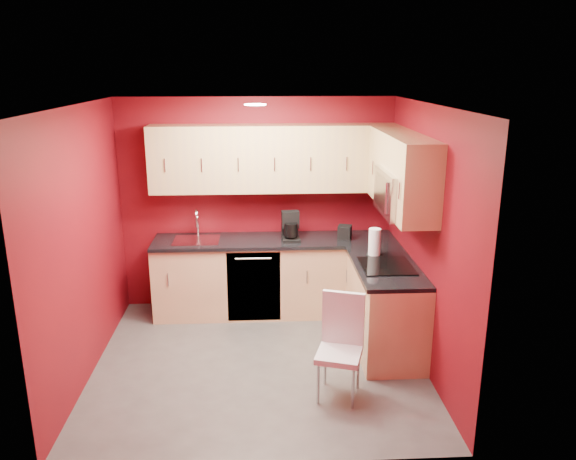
{
  "coord_description": "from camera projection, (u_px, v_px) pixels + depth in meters",
  "views": [
    {
      "loc": [
        0.02,
        -5.0,
        2.82
      ],
      "look_at": [
        0.32,
        0.55,
        1.2
      ],
      "focal_mm": 35.0,
      "sensor_mm": 36.0,
      "label": 1
    }
  ],
  "objects": [
    {
      "name": "countertop_right",
      "position": [
        386.0,
        267.0,
        5.62
      ],
      "size": [
        0.63,
        1.27,
        0.04
      ],
      "primitive_type": "cube",
      "color": "black",
      "rests_on": "base_cabinets_right"
    },
    {
      "name": "paper_towel",
      "position": [
        375.0,
        242.0,
        5.86
      ],
      "size": [
        0.19,
        0.19,
        0.29
      ],
      "primitive_type": null,
      "rotation": [
        0.0,
        0.0,
        0.16
      ],
      "color": "white",
      "rests_on": "countertop_right"
    },
    {
      "name": "microwave",
      "position": [
        402.0,
        193.0,
        5.38
      ],
      "size": [
        0.42,
        0.76,
        0.42
      ],
      "color": "silver",
      "rests_on": "upper_cabinets_right"
    },
    {
      "name": "downlight",
      "position": [
        255.0,
        105.0,
        5.17
      ],
      "size": [
        0.2,
        0.2,
        0.01
      ],
      "primitive_type": "cylinder",
      "color": "white",
      "rests_on": "ceiling"
    },
    {
      "name": "wall_back",
      "position": [
        257.0,
        204.0,
        6.67
      ],
      "size": [
        3.2,
        0.0,
        3.2
      ],
      "primitive_type": "plane",
      "rotation": [
        1.57,
        0.0,
        0.0
      ],
      "color": "maroon",
      "rests_on": "floor"
    },
    {
      "name": "countertop_back",
      "position": [
        275.0,
        241.0,
        6.47
      ],
      "size": [
        2.8,
        0.63,
        0.04
      ],
      "primitive_type": "cube",
      "color": "black",
      "rests_on": "base_cabinets_back"
    },
    {
      "name": "floor",
      "position": [
        259.0,
        362.0,
        5.58
      ],
      "size": [
        3.2,
        3.2,
        0.0
      ],
      "primitive_type": "plane",
      "color": "#524F4C",
      "rests_on": "ground"
    },
    {
      "name": "cooktop",
      "position": [
        386.0,
        266.0,
        5.58
      ],
      "size": [
        0.5,
        0.55,
        0.01
      ],
      "primitive_type": "cube",
      "color": "black",
      "rests_on": "countertop_right"
    },
    {
      "name": "ceiling",
      "position": [
        255.0,
        105.0,
        4.88
      ],
      "size": [
        3.2,
        3.2,
        0.0
      ],
      "primitive_type": "plane",
      "rotation": [
        3.14,
        0.0,
        0.0
      ],
      "color": "white",
      "rests_on": "wall_back"
    },
    {
      "name": "wall_left",
      "position": [
        83.0,
        245.0,
        5.14
      ],
      "size": [
        0.0,
        3.0,
        3.0
      ],
      "primitive_type": "plane",
      "rotation": [
        1.57,
        0.0,
        1.57
      ],
      "color": "maroon",
      "rests_on": "floor"
    },
    {
      "name": "sink",
      "position": [
        197.0,
        237.0,
        6.43
      ],
      "size": [
        0.52,
        0.42,
        0.35
      ],
      "color": "silver",
      "rests_on": "countertop_back"
    },
    {
      "name": "upper_cabinets_back",
      "position": [
        274.0,
        158.0,
        6.35
      ],
      "size": [
        2.8,
        0.35,
        0.75
      ],
      "primitive_type": "cube",
      "color": "tan",
      "rests_on": "wall_back"
    },
    {
      "name": "dining_chair",
      "position": [
        339.0,
        349.0,
        4.87
      ],
      "size": [
        0.48,
        0.49,
        0.93
      ],
      "primitive_type": null,
      "rotation": [
        0.0,
        0.0,
        -0.31
      ],
      "color": "silver",
      "rests_on": "floor"
    },
    {
      "name": "base_cabinets_back",
      "position": [
        275.0,
        277.0,
        6.62
      ],
      "size": [
        2.8,
        0.6,
        0.87
      ],
      "primitive_type": "cube",
      "color": "#E6B983",
      "rests_on": "floor"
    },
    {
      "name": "wall_front",
      "position": [
        258.0,
        308.0,
        3.79
      ],
      "size": [
        3.2,
        0.0,
        3.2
      ],
      "primitive_type": "plane",
      "rotation": [
        -1.57,
        0.0,
        0.0
      ],
      "color": "maroon",
      "rests_on": "floor"
    },
    {
      "name": "napkin_holder",
      "position": [
        345.0,
        232.0,
        6.46
      ],
      "size": [
        0.18,
        0.18,
        0.16
      ],
      "primitive_type": null,
      "rotation": [
        0.0,
        0.0,
        -0.31
      ],
      "color": "black",
      "rests_on": "countertop_back"
    },
    {
      "name": "dishwasher_front",
      "position": [
        254.0,
        287.0,
        6.33
      ],
      "size": [
        0.6,
        0.02,
        0.82
      ],
      "primitive_type": "cube",
      "color": "black",
      "rests_on": "base_cabinets_back"
    },
    {
      "name": "upper_cabinets_right",
      "position": [
        400.0,
        165.0,
        5.55
      ],
      "size": [
        0.35,
        1.55,
        0.75
      ],
      "color": "tan",
      "rests_on": "wall_right"
    },
    {
      "name": "coffee_maker",
      "position": [
        291.0,
        226.0,
        6.38
      ],
      "size": [
        0.21,
        0.28,
        0.33
      ],
      "primitive_type": null,
      "rotation": [
        0.0,
        0.0,
        0.07
      ],
      "color": "black",
      "rests_on": "countertop_back"
    },
    {
      "name": "base_cabinets_right",
      "position": [
        385.0,
        308.0,
        5.76
      ],
      "size": [
        0.6,
        1.3,
        0.87
      ],
      "primitive_type": "cube",
      "color": "#E6B983",
      "rests_on": "floor"
    },
    {
      "name": "wall_right",
      "position": [
        426.0,
        239.0,
        5.31
      ],
      "size": [
        0.0,
        3.0,
        3.0
      ],
      "primitive_type": "plane",
      "rotation": [
        1.57,
        0.0,
        -1.57
      ],
      "color": "maroon",
      "rests_on": "floor"
    }
  ]
}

